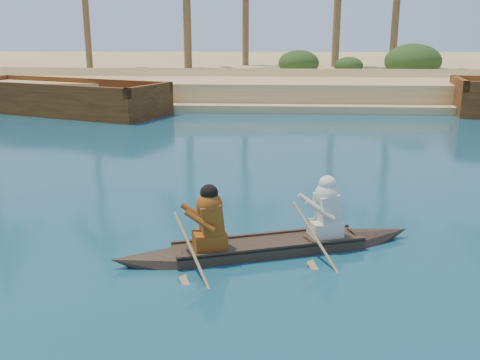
# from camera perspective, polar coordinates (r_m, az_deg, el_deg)

# --- Properties ---
(sandy_embankment) EXTENTS (150.00, 51.00, 1.50)m
(sandy_embankment) POSITION_cam_1_polar(r_m,az_deg,el_deg) (51.46, -5.54, 11.68)
(sandy_embankment) COLOR #DAC47B
(sandy_embankment) RESTS_ON ground
(shrub_cluster) EXTENTS (100.00, 6.00, 2.40)m
(shrub_cluster) POSITION_cam_1_polar(r_m,az_deg,el_deg) (36.33, -9.39, 11.12)
(shrub_cluster) COLOR #203C16
(shrub_cluster) RESTS_ON ground
(canoe) EXTENTS (5.47, 2.47, 1.52)m
(canoe) POSITION_cam_1_polar(r_m,az_deg,el_deg) (9.49, 3.14, -6.03)
(canoe) COLOR #38271E
(canoe) RESTS_ON ground
(barge_mid) EXTENTS (11.38, 7.28, 1.80)m
(barge_mid) POSITION_cam_1_polar(r_m,az_deg,el_deg) (28.07, -18.62, 8.17)
(barge_mid) COLOR brown
(barge_mid) RESTS_ON ground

